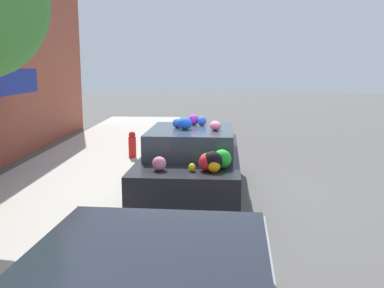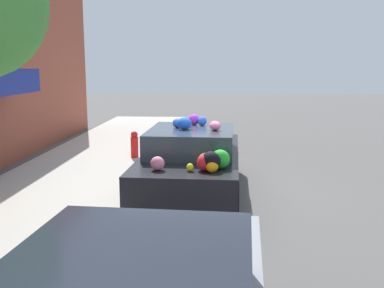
{
  "view_description": "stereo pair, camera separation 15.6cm",
  "coord_description": "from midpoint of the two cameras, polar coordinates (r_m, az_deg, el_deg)",
  "views": [
    {
      "loc": [
        -8.61,
        -0.45,
        2.58
      ],
      "look_at": [
        0.0,
        -0.02,
        1.03
      ],
      "focal_mm": 42.0,
      "sensor_mm": 36.0,
      "label": 1
    },
    {
      "loc": [
        -8.6,
        -0.61,
        2.58
      ],
      "look_at": [
        0.0,
        -0.02,
        1.03
      ],
      "focal_mm": 42.0,
      "sensor_mm": 36.0,
      "label": 2
    }
  ],
  "objects": [
    {
      "name": "ground_plane",
      "position": [
        9.0,
        0.34,
        -6.43
      ],
      "size": [
        60.0,
        60.0,
        0.0
      ],
      "primitive_type": "plane",
      "color": "#565451"
    },
    {
      "name": "fire_hydrant",
      "position": [
        11.92,
        -6.94,
        -0.06
      ],
      "size": [
        0.2,
        0.2,
        0.7
      ],
      "color": "red",
      "rests_on": "sidewalk_curb"
    },
    {
      "name": "art_car",
      "position": [
        8.76,
        0.52,
        -2.05
      ],
      "size": [
        4.36,
        1.92,
        1.58
      ],
      "rotation": [
        0.0,
        0.0,
        -0.03
      ],
      "color": "black",
      "rests_on": "ground"
    },
    {
      "name": "sidewalk_curb",
      "position": [
        9.53,
        -16.16,
        -5.51
      ],
      "size": [
        24.0,
        3.2,
        0.12
      ],
      "color": "#B2ADA3",
      "rests_on": "ground"
    }
  ]
}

